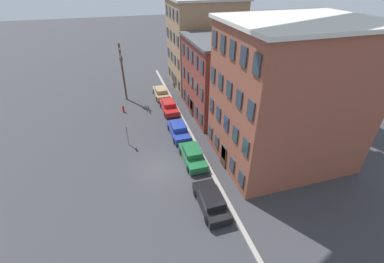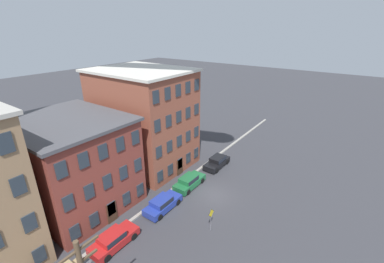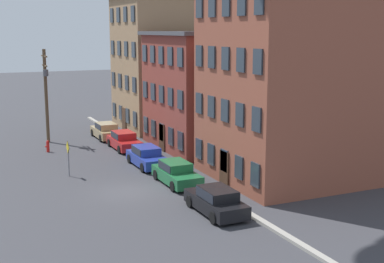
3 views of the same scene
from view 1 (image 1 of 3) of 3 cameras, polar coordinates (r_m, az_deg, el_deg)
ground_plane at (r=25.07m, az=-7.05°, el=-8.21°), size 200.00×200.00×0.00m
kerb_strip at (r=25.85m, az=2.83°, el=-6.28°), size 56.00×0.36×0.16m
apartment_corner at (r=41.99m, az=2.65°, el=18.90°), size 9.37×10.37×12.98m
apartment_midblock at (r=33.75m, az=9.31°, el=12.13°), size 10.04×11.67×9.56m
apartment_far at (r=24.78m, az=20.77°, el=7.21°), size 9.82×12.32×13.04m
car_tan at (r=38.96m, az=-6.92°, el=8.69°), size 4.40×1.92×1.43m
car_red at (r=34.61m, az=-5.14°, el=5.65°), size 4.40×1.92×1.43m
car_blue at (r=29.31m, az=-3.03°, el=0.46°), size 4.40×1.92×1.43m
car_green at (r=25.35m, az=0.12°, el=-5.20°), size 4.40×1.92×1.43m
car_black at (r=21.00m, az=4.33°, el=-15.08°), size 4.40×1.92×1.43m
caution_sign at (r=27.97m, az=-14.27°, el=-0.22°), size 0.89×0.08×2.44m
utility_pole at (r=37.65m, az=-15.20°, el=13.17°), size 2.40×0.44×8.08m
fire_hydrant at (r=35.55m, az=-15.03°, el=4.90°), size 0.24×0.34×0.96m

